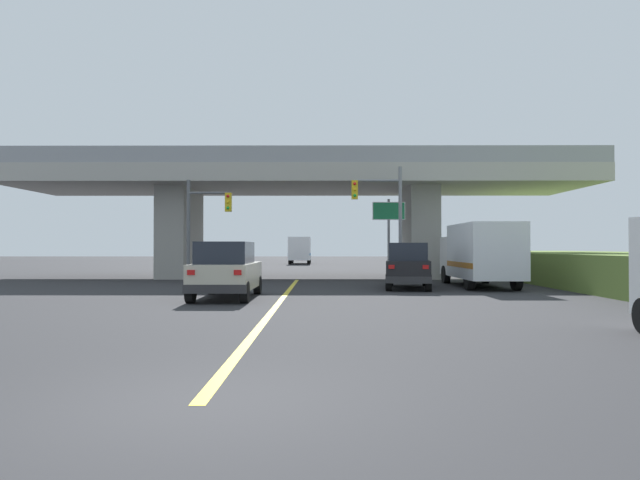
% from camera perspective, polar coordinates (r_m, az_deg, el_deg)
% --- Properties ---
extents(ground, '(160.00, 160.00, 0.00)m').
position_cam_1_polar(ground, '(35.17, -2.07, -3.71)').
color(ground, '#2B2B2D').
extents(overpass_bridge, '(33.98, 8.97, 7.28)m').
position_cam_1_polar(overpass_bridge, '(35.28, -2.06, 4.68)').
color(overpass_bridge, '#A8A59E').
rests_on(overpass_bridge, ground).
extents(lane_divider_stripe, '(0.20, 25.61, 0.01)m').
position_cam_1_polar(lane_divider_stripe, '(19.58, -3.98, -6.07)').
color(lane_divider_stripe, yellow).
rests_on(lane_divider_stripe, ground).
extents(suv_lead, '(2.03, 4.84, 2.02)m').
position_cam_1_polar(suv_lead, '(20.79, -9.24, -2.96)').
color(suv_lead, '#B7B29E').
rests_on(suv_lead, ground).
extents(suv_crossing, '(2.46, 4.82, 2.02)m').
position_cam_1_polar(suv_crossing, '(25.79, 8.72, -2.53)').
color(suv_crossing, black).
rests_on(suv_crossing, ground).
extents(box_truck, '(2.33, 6.95, 2.88)m').
position_cam_1_polar(box_truck, '(27.46, 15.57, -1.31)').
color(box_truck, silver).
rests_on(box_truck, ground).
extents(traffic_signal_nearside, '(2.58, 0.36, 5.95)m').
position_cam_1_polar(traffic_signal_nearside, '(29.57, 6.42, 2.97)').
color(traffic_signal_nearside, slate).
rests_on(traffic_signal_nearside, ground).
extents(traffic_signal_farside, '(2.28, 0.36, 5.27)m').
position_cam_1_polar(traffic_signal_farside, '(29.85, -11.51, 2.11)').
color(traffic_signal_farside, '#56595E').
rests_on(traffic_signal_farside, ground).
extents(highway_sign, '(1.81, 0.17, 4.51)m').
position_cam_1_polar(highway_sign, '(32.17, 6.83, 2.00)').
color(highway_sign, slate).
rests_on(highway_sign, ground).
extents(semi_truck_distant, '(2.33, 6.74, 2.94)m').
position_cam_1_polar(semi_truck_distant, '(63.47, -2.00, -0.97)').
color(semi_truck_distant, silver).
rests_on(semi_truck_distant, ground).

